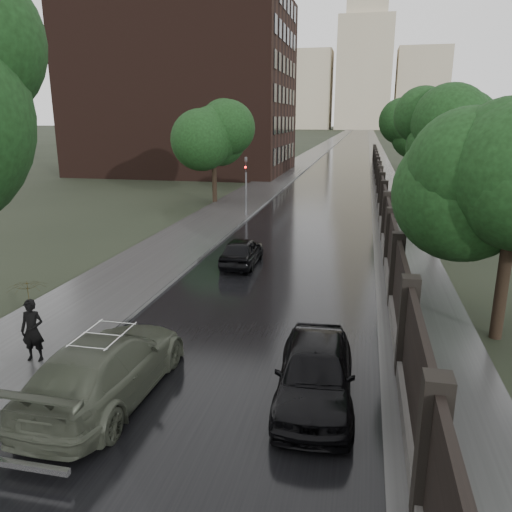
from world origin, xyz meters
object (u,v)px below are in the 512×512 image
object	(u,v)px
tree_right_b	(444,147)
car_right_near	(315,372)
tree_right_c	(415,136)
pedestrian_umbrella	(28,298)
tree_left_far	(213,135)
traffic_light	(246,182)
volga_sedan	(106,367)
hatchback_left	(242,251)

from	to	relation	value
tree_right_b	car_right_near	distance (m)	19.83
tree_right_b	tree_right_c	bearing A→B (deg)	90.00
pedestrian_umbrella	tree_left_far	bearing A→B (deg)	89.23
tree_left_far	pedestrian_umbrella	xyz separation A→B (m)	(2.93, -26.51, -3.30)
traffic_light	pedestrian_umbrella	size ratio (longest dim) A/B	1.50
volga_sedan	car_right_near	xyz separation A→B (m)	(4.84, 0.86, -0.04)
tree_left_far	pedestrian_umbrella	world-z (taller)	tree_left_far
traffic_light	hatchback_left	distance (m)	11.40
tree_right_c	tree_left_far	bearing A→B (deg)	-147.17
tree_right_c	volga_sedan	bearing A→B (deg)	-104.74
tree_right_b	hatchback_left	world-z (taller)	tree_right_b
traffic_light	car_right_near	bearing A→B (deg)	-72.70
tree_right_b	pedestrian_umbrella	size ratio (longest dim) A/B	2.62
tree_right_b	tree_right_c	world-z (taller)	same
tree_right_c	volga_sedan	world-z (taller)	tree_right_c
traffic_light	car_right_near	size ratio (longest dim) A/B	0.91
tree_right_c	volga_sedan	distance (m)	39.07
volga_sedan	tree_right_b	bearing A→B (deg)	-115.94
tree_right_b	car_right_near	size ratio (longest dim) A/B	1.59
tree_right_b	tree_right_c	size ratio (longest dim) A/B	1.00
volga_sedan	car_right_near	distance (m)	4.92
tree_right_b	traffic_light	bearing A→B (deg)	165.76
tree_right_b	hatchback_left	distance (m)	13.09
pedestrian_umbrella	tree_right_c	bearing A→B (deg)	63.92
car_right_near	volga_sedan	bearing A→B (deg)	-173.04
tree_left_far	volga_sedan	world-z (taller)	tree_left_far
tree_right_c	tree_right_b	bearing A→B (deg)	-90.00
traffic_light	tree_left_far	bearing A→B (deg)	126.47
hatchback_left	tree_right_c	bearing A→B (deg)	-111.08
tree_right_b	pedestrian_umbrella	distance (m)	22.57
volga_sedan	hatchback_left	xyz separation A→B (m)	(0.48, 11.57, -0.16)
volga_sedan	car_right_near	world-z (taller)	volga_sedan
traffic_light	volga_sedan	bearing A→B (deg)	-85.15
tree_right_b	pedestrian_umbrella	bearing A→B (deg)	-124.19
car_right_near	pedestrian_umbrella	bearing A→B (deg)	175.32
pedestrian_umbrella	volga_sedan	bearing A→B (deg)	-28.74
volga_sedan	hatchback_left	bearing A→B (deg)	-91.50
tree_left_far	volga_sedan	bearing A→B (deg)	-78.49
tree_right_b	volga_sedan	xyz separation A→B (m)	(-9.88, -19.57, -4.16)
tree_left_far	hatchback_left	world-z (taller)	tree_left_far
tree_right_b	volga_sedan	bearing A→B (deg)	-116.79
tree_right_b	hatchback_left	size ratio (longest dim) A/B	1.87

